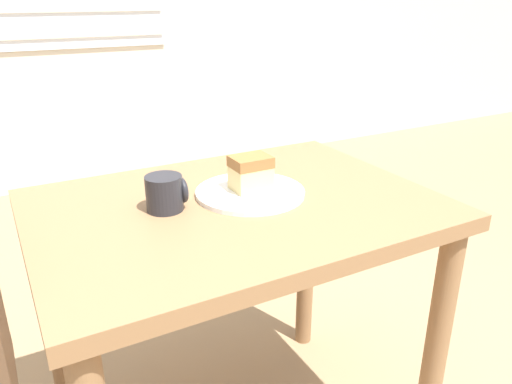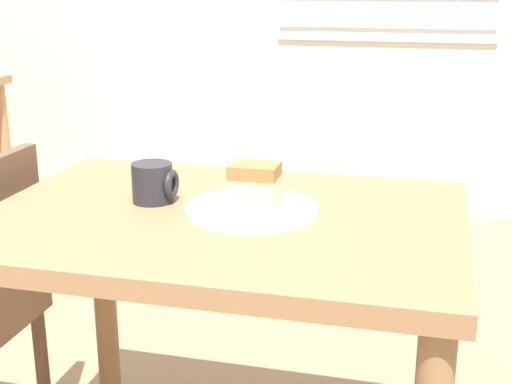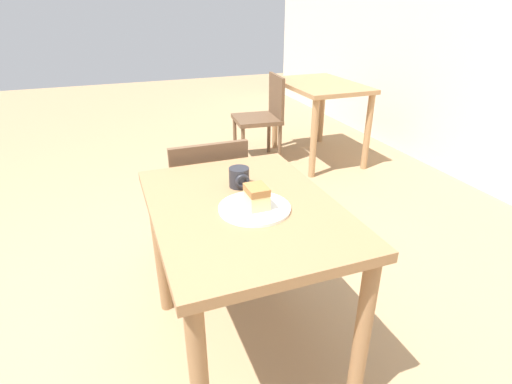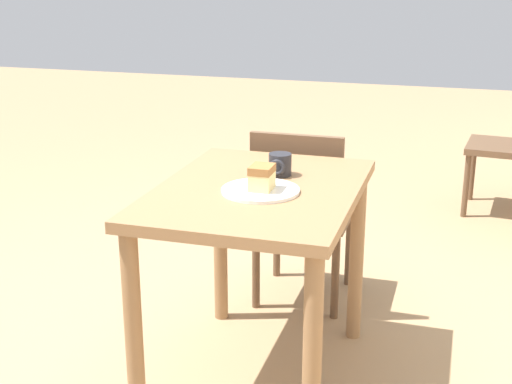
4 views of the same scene
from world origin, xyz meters
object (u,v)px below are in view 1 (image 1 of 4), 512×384
at_px(dining_table_near, 236,249).
at_px(plate, 250,192).
at_px(cake_slice, 251,173).
at_px(coffee_mug, 166,193).

xyz_separation_m(dining_table_near, plate, (0.05, 0.02, 0.14)).
distance_m(cake_slice, coffee_mug, 0.22).
relative_size(plate, cake_slice, 2.85).
bearing_deg(plate, dining_table_near, -155.55).
relative_size(cake_slice, coffee_mug, 1.03).
height_order(dining_table_near, cake_slice, cake_slice).
distance_m(dining_table_near, coffee_mug, 0.24).
bearing_deg(dining_table_near, coffee_mug, 167.31).
height_order(plate, cake_slice, cake_slice).
bearing_deg(cake_slice, dining_table_near, -152.21).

